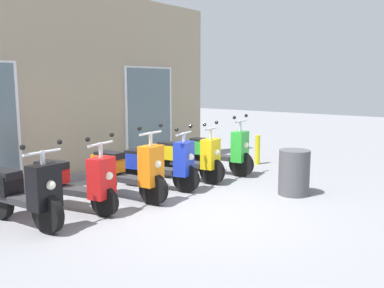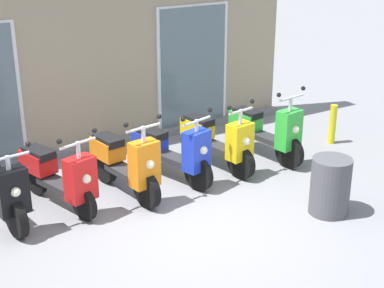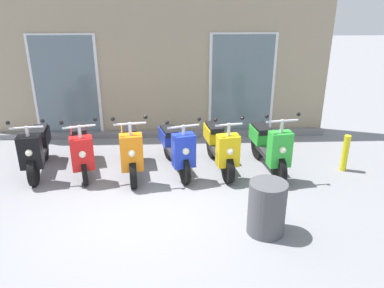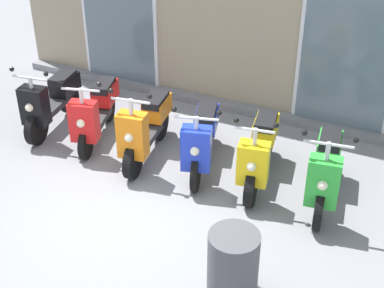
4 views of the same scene
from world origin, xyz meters
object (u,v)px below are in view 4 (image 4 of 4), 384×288
scooter_black (52,100)px  scooter_red (96,111)px  scooter_orange (146,127)px  scooter_yellow (259,151)px  scooter_green (325,170)px  trash_bin (233,265)px  scooter_blue (202,138)px

scooter_black → scooter_red: bearing=0.1°
scooter_black → scooter_red: scooter_red is taller
scooter_black → scooter_orange: (1.73, -0.14, 0.02)m
scooter_yellow → scooter_green: bearing=-5.8°
trash_bin → scooter_blue: bearing=122.2°
scooter_red → scooter_yellow: bearing=-0.0°
scooter_blue → trash_bin: 2.38m
scooter_red → scooter_green: bearing=-1.5°
scooter_green → scooter_red: bearing=178.5°
scooter_yellow → scooter_red: bearing=180.0°
scooter_black → scooter_green: 4.27m
scooter_black → scooter_yellow: size_ratio=0.98×
scooter_orange → trash_bin: (2.08, -1.90, -0.10)m
scooter_red → scooter_orange: size_ratio=0.97×
scooter_orange → scooter_green: same height
scooter_red → scooter_orange: scooter_orange is taller
scooter_black → scooter_green: scooter_green is taller
scooter_red → trash_bin: (3.01, -2.04, -0.09)m
scooter_black → scooter_green: bearing=-1.2°
scooter_blue → trash_bin: scooter_blue is taller
scooter_red → trash_bin: scooter_red is taller
scooter_orange → trash_bin: bearing=-42.4°
scooter_orange → scooter_yellow: size_ratio=0.99×
scooter_yellow → trash_bin: bearing=-77.7°
scooter_red → scooter_yellow: scooter_yellow is taller
scooter_black → scooter_blue: (2.55, -0.03, 0.01)m
scooter_blue → trash_bin: size_ratio=2.01×
scooter_green → trash_bin: bearing=-103.1°
scooter_black → trash_bin: scooter_black is taller
scooter_blue → scooter_yellow: bearing=1.9°
scooter_orange → scooter_blue: bearing=7.6°
scooter_red → scooter_yellow: 2.57m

